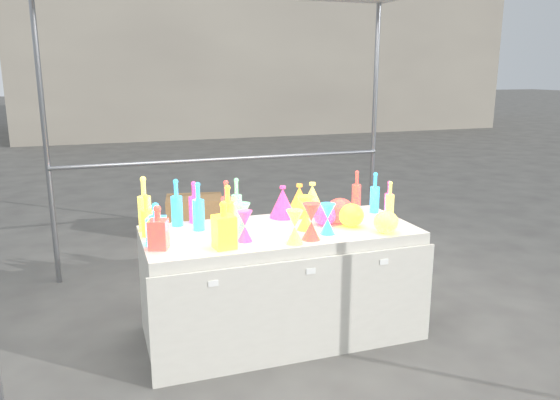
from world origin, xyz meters
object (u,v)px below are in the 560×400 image
object	(u,v)px
hourglass_0	(311,221)
decanter_0	(224,225)
bottle_0	(147,215)
globe_0	(351,216)
display_table	(280,282)
cardboard_box_closed	(195,216)

from	to	relation	value
hourglass_0	decanter_0	bearing A→B (deg)	178.96
hourglass_0	bottle_0	bearing A→B (deg)	157.24
decanter_0	globe_0	xyz separation A→B (m)	(0.92, 0.17, -0.08)
display_table	globe_0	distance (m)	0.66
display_table	bottle_0	distance (m)	1.00
cardboard_box_closed	bottle_0	bearing A→B (deg)	-97.18
hourglass_0	globe_0	size ratio (longest dim) A/B	1.35
hourglass_0	globe_0	world-z (taller)	hourglass_0
cardboard_box_closed	hourglass_0	distance (m)	2.83
cardboard_box_closed	decanter_0	size ratio (longest dim) A/B	2.10
bottle_0	hourglass_0	world-z (taller)	bottle_0
display_table	hourglass_0	bearing A→B (deg)	-67.73
display_table	hourglass_0	size ratio (longest dim) A/B	7.89
cardboard_box_closed	hourglass_0	world-z (taller)	hourglass_0
display_table	cardboard_box_closed	distance (m)	2.49
display_table	decanter_0	bearing A→B (deg)	-149.80
display_table	cardboard_box_closed	xyz separation A→B (m)	(-0.14, 2.48, -0.15)
bottle_0	hourglass_0	bearing A→B (deg)	-22.76
bottle_0	decanter_0	xyz separation A→B (m)	(0.41, -0.39, 0.01)
globe_0	cardboard_box_closed	bearing A→B (deg)	103.53
bottle_0	hourglass_0	size ratio (longest dim) A/B	1.17
display_table	hourglass_0	world-z (taller)	hourglass_0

